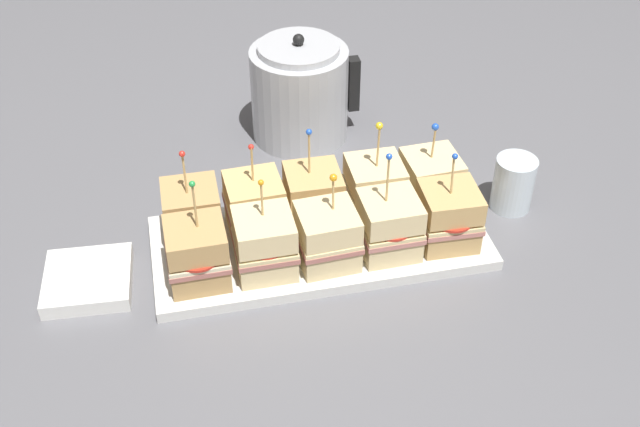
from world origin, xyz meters
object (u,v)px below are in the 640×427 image
at_px(sandwich_front_left, 265,244).
at_px(sandwich_back_far_left, 192,213).
at_px(sandwich_back_right, 375,189).
at_px(napkin_stack, 88,280).
at_px(sandwich_front_right, 389,226).
at_px(serving_platter, 320,243).
at_px(drinking_glass, 513,184).
at_px(sandwich_front_far_left, 197,254).
at_px(sandwich_front_center, 329,236).
at_px(sandwich_front_far_right, 448,216).
at_px(sandwich_back_center, 314,196).
at_px(kettle_steel, 300,92).
at_px(sandwich_back_left, 255,205).
at_px(sandwich_back_far_right, 431,181).

relative_size(sandwich_front_left, sandwich_back_far_left, 0.96).
xyz_separation_m(sandwich_back_right, napkin_stack, (-0.45, -0.06, -0.05)).
relative_size(sandwich_front_right, napkin_stack, 1.33).
height_order(serving_platter, sandwich_back_right, sandwich_back_right).
distance_m(drinking_glass, napkin_stack, 0.68).
height_order(sandwich_front_far_left, sandwich_front_center, sandwich_front_far_left).
bearing_deg(napkin_stack, sandwich_front_left, -8.12).
relative_size(serving_platter, sandwich_front_far_right, 3.16).
bearing_deg(sandwich_front_right, sandwich_front_far_left, -179.68).
bearing_deg(sandwich_back_center, kettle_steel, 83.13).
height_order(sandwich_front_left, sandwich_front_far_right, sandwich_front_far_right).
bearing_deg(sandwich_front_center, sandwich_front_far_right, 1.38).
bearing_deg(sandwich_front_right, sandwich_front_left, -179.65).
height_order(sandwich_front_right, sandwich_back_far_left, sandwich_front_right).
bearing_deg(sandwich_front_far_left, sandwich_back_far_left, 89.18).
distance_m(kettle_steel, drinking_glass, 0.41).
height_order(sandwich_back_left, napkin_stack, sandwich_back_left).
relative_size(sandwich_back_far_left, sandwich_back_left, 1.04).
bearing_deg(drinking_glass, sandwich_back_center, 177.46).
distance_m(serving_platter, sandwich_back_center, 0.07).
bearing_deg(sandwich_front_far_left, sandwich_back_center, 27.10).
bearing_deg(sandwich_back_far_right, sandwich_front_left, -161.22).
xyz_separation_m(sandwich_front_far_left, napkin_stack, (-0.16, 0.04, -0.05)).
bearing_deg(sandwich_front_right, sandwich_front_center, -178.48).
xyz_separation_m(sandwich_back_far_right, kettle_steel, (-0.16, 0.27, 0.03)).
relative_size(sandwich_back_far_left, sandwich_back_center, 0.96).
xyz_separation_m(sandwich_front_left, sandwich_front_center, (0.09, -0.00, -0.00)).
xyz_separation_m(sandwich_front_left, sandwich_back_left, (-0.00, 0.09, -0.00)).
bearing_deg(sandwich_front_far_right, sandwich_back_left, 161.82).
xyz_separation_m(serving_platter, sandwich_front_center, (0.00, -0.05, 0.05)).
bearing_deg(serving_platter, sandwich_back_right, 24.56).
relative_size(sandwich_back_center, sandwich_back_right, 0.97).
bearing_deg(sandwich_front_far_left, napkin_stack, 166.97).
height_order(sandwich_front_center, drinking_glass, sandwich_front_center).
relative_size(sandwich_front_center, napkin_stack, 1.13).
xyz_separation_m(serving_platter, sandwich_back_left, (-0.09, 0.05, 0.05)).
bearing_deg(drinking_glass, sandwich_front_center, -165.64).
bearing_deg(sandwich_back_left, kettle_steel, 65.31).
height_order(sandwich_front_far_right, sandwich_back_far_right, sandwich_front_far_right).
height_order(sandwich_front_center, sandwich_back_center, sandwich_back_center).
height_order(serving_platter, sandwich_front_right, sandwich_front_right).
relative_size(sandwich_back_left, napkin_stack, 1.18).
height_order(sandwich_front_left, sandwich_back_center, sandwich_back_center).
distance_m(sandwich_front_center, sandwich_front_far_right, 0.18).
relative_size(sandwich_front_far_right, sandwich_back_left, 1.04).
distance_m(sandwich_front_center, sandwich_back_left, 0.13).
bearing_deg(sandwich_front_center, sandwich_back_center, 90.70).
relative_size(sandwich_back_center, sandwich_back_far_right, 1.10).
distance_m(sandwich_front_left, sandwich_back_far_right, 0.30).
bearing_deg(sandwich_back_far_right, napkin_stack, -173.73).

